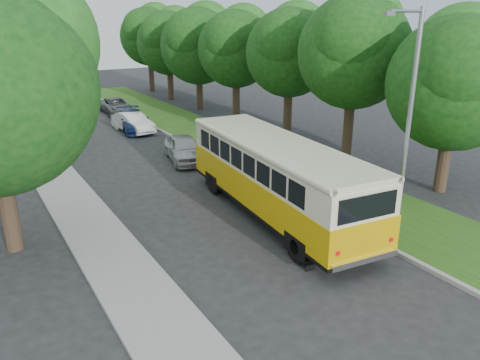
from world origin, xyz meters
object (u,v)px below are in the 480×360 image
vintage_bus (276,179)px  car_blue (134,121)px  car_silver (184,148)px  car_white (133,122)px  lamppost_far (30,84)px  lamppost_near (407,123)px  car_grey (116,106)px

vintage_bus → car_blue: size_ratio=2.26×
car_silver → car_blue: car_silver is taller
vintage_bus → car_white: (0.03, 17.21, -0.93)m
lamppost_far → vintage_bus: 16.06m
car_white → lamppost_near: bearing=-92.1°
lamppost_far → car_blue: 8.29m
vintage_bus → car_blue: 17.63m
vintage_bus → lamppost_near: bearing=-55.1°
car_silver → car_blue: 8.63m
car_silver → vintage_bus: bearing=-78.2°
lamppost_near → lamppost_far: lamppost_near is taller
vintage_bus → car_blue: bearing=94.6°
car_white → car_blue: bearing=53.5°
car_white → car_grey: (1.06, 7.20, -0.05)m
car_blue → car_grey: bearing=91.3°
lamppost_far → car_grey: 13.08m
car_white → car_grey: size_ratio=0.91×
lamppost_near → car_silver: (-2.18, 13.05, -3.65)m
car_blue → car_grey: car_blue is taller
vintage_bus → car_silver: size_ratio=2.55×
lamppost_near → lamppost_far: bearing=115.7°
vintage_bus → car_silver: vintage_bus is taller
vintage_bus → car_silver: bearing=94.6°
lamppost_near → car_silver: 13.72m
lamppost_far → car_blue: lamppost_far is taller
lamppost_near → car_silver: lamppost_near is taller
car_grey → vintage_bus: bearing=-89.7°
car_grey → car_blue: bearing=-94.3°
car_blue → car_grey: (0.85, 6.80, -0.07)m
lamppost_near → car_white: lamppost_near is taller
lamppost_near → vintage_bus: lamppost_near is taller
lamppost_far → vintage_bus: size_ratio=0.69×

